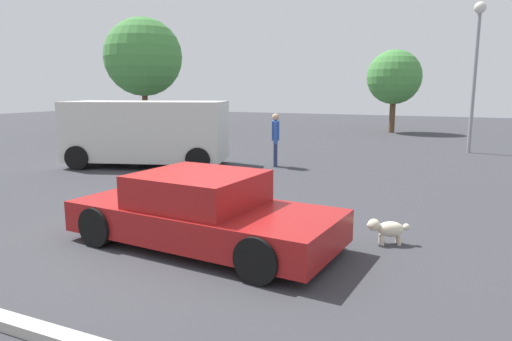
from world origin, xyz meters
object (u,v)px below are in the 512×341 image
dog (387,229)px  van_white (147,131)px  sedan_foreground (203,212)px  pedestrian (276,135)px  light_post_near (477,50)px

dog → van_white: 9.66m
sedan_foreground → pedestrian: bearing=108.2°
van_white → light_post_near: (9.63, 7.86, 2.82)m
dog → pedestrian: (-4.51, 6.27, 0.77)m
sedan_foreground → pedestrian: (-1.81, 7.54, 0.49)m
sedan_foreground → light_post_near: bearing=78.8°
pedestrian → light_post_near: 9.00m
dog → van_white: van_white is taller
dog → light_post_near: light_post_near is taller
van_white → light_post_near: light_post_near is taller
van_white → pedestrian: size_ratio=3.16×
dog → pedestrian: pedestrian is taller
dog → van_white: bearing=-52.6°
pedestrian → sedan_foreground: bearing=-98.9°
pedestrian → light_post_near: (5.74, 6.28, 2.93)m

